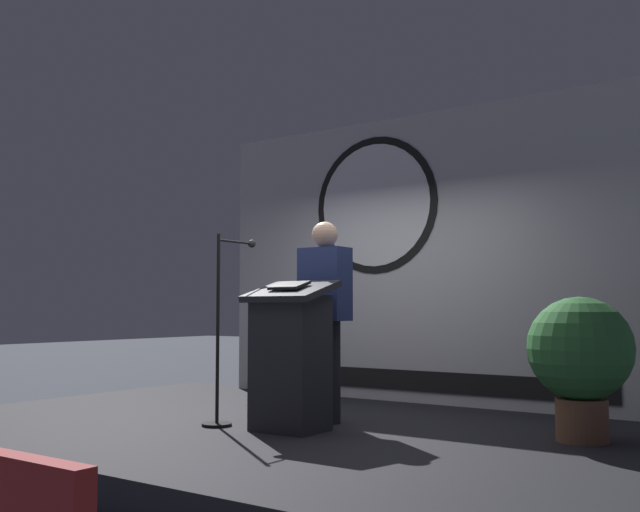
% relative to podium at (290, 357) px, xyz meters
% --- Properties ---
extents(ground_plane, '(40.00, 40.00, 0.00)m').
position_rel_podium_xyz_m(ground_plane, '(-0.05, 0.23, -0.86)').
color(ground_plane, '#383D47').
extents(stage_platform, '(6.40, 4.00, 0.30)m').
position_rel_podium_xyz_m(stage_platform, '(-0.05, 0.23, -0.71)').
color(stage_platform, black).
rests_on(stage_platform, ground).
extents(banner_display, '(4.48, 0.12, 2.91)m').
position_rel_podium_xyz_m(banner_display, '(-0.07, 2.07, 0.90)').
color(banner_display, silver).
rests_on(banner_display, stage_platform).
extents(podium, '(0.64, 0.50, 1.16)m').
position_rel_podium_xyz_m(podium, '(0.00, 0.00, 0.00)').
color(podium, '#26262B').
rests_on(podium, stage_platform).
extents(speaker_person, '(0.40, 0.26, 1.66)m').
position_rel_podium_xyz_m(speaker_person, '(-0.01, 0.48, 0.29)').
color(speaker_person, black).
rests_on(speaker_person, stage_platform).
extents(microphone_stand, '(0.24, 0.57, 1.54)m').
position_rel_podium_xyz_m(microphone_stand, '(-0.62, -0.09, -0.01)').
color(microphone_stand, black).
rests_on(microphone_stand, stage_platform).
extents(potted_plant, '(0.74, 0.74, 1.02)m').
position_rel_podium_xyz_m(potted_plant, '(1.96, 0.82, 0.05)').
color(potted_plant, brown).
rests_on(potted_plant, stage_platform).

